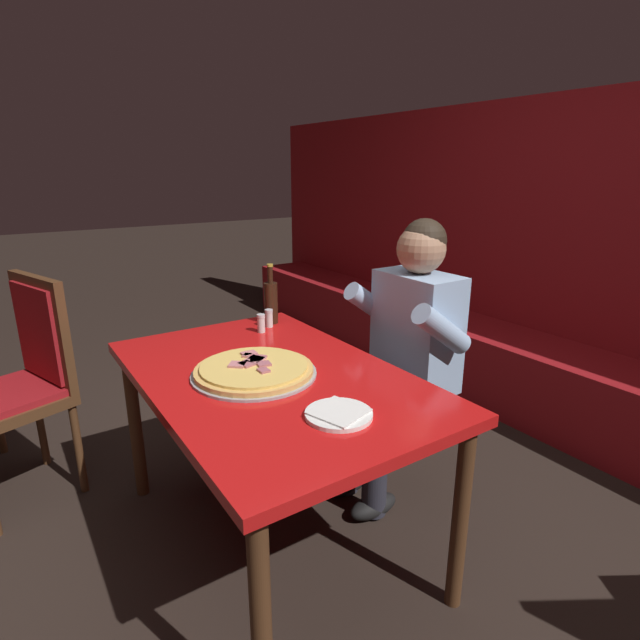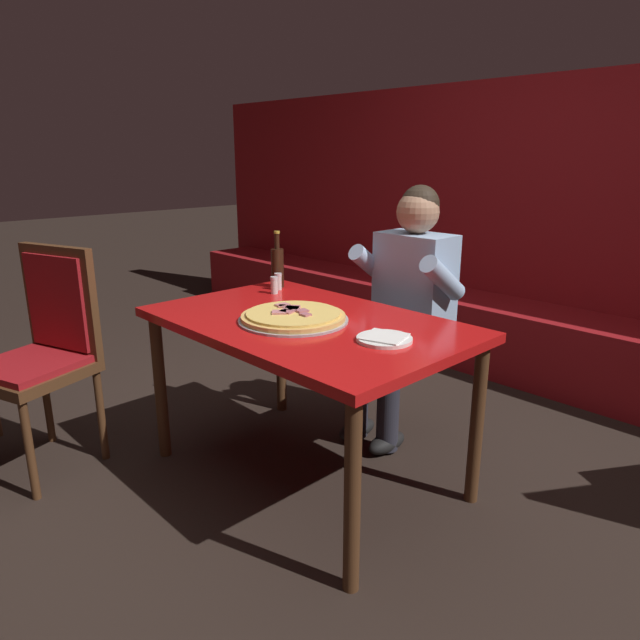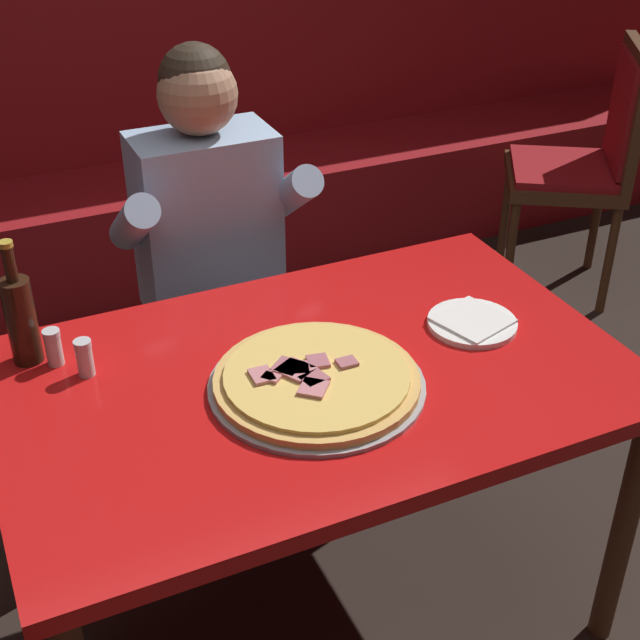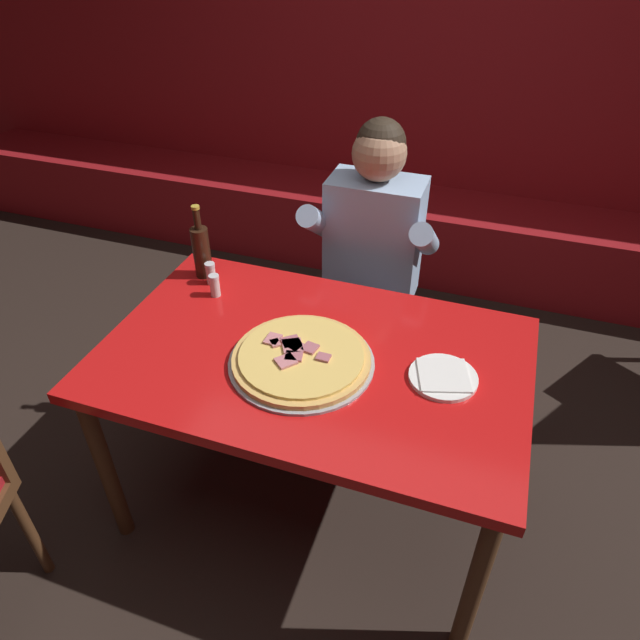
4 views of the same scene
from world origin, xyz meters
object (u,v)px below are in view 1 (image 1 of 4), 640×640
Objects in this scene: main_dining_table at (271,392)px; shaker_red_pepper_flakes at (261,324)px; plate_white_paper at (339,414)px; diner_seated_blue_shirt at (401,350)px; shaker_oregano at (269,319)px; pizza at (254,370)px; beer_bottle at (271,301)px; dining_chair_side_aisle at (22,374)px.

shaker_red_pepper_flakes is at bearing 156.59° from main_dining_table.
diner_seated_blue_shirt is at bearing 122.72° from plate_white_paper.
shaker_oregano reaches higher than main_dining_table.
shaker_red_pepper_flakes is (-0.43, 0.25, 0.02)m from pizza.
pizza is 0.58m from shaker_oregano.
plate_white_paper is 2.44× the size of shaker_red_pepper_flakes.
diner_seated_blue_shirt reaches higher than plate_white_paper.
main_dining_table is at bearing -23.41° from shaker_red_pepper_flakes.
pizza is 0.71m from diner_seated_blue_shirt.
diner_seated_blue_shirt is (0.01, 0.65, 0.04)m from main_dining_table.
shaker_red_pepper_flakes is (0.10, -0.11, -0.07)m from beer_bottle.
pizza is 0.44m from plate_white_paper.
shaker_oregano reaches higher than plate_white_paper.
shaker_red_pepper_flakes is 0.07× the size of diner_seated_blue_shirt.
shaker_red_pepper_flakes is (-0.86, 0.18, 0.03)m from plate_white_paper.
shaker_oregano is 0.09m from shaker_red_pepper_flakes.
shaker_red_pepper_flakes reaches higher than plate_white_paper.
dining_chair_side_aisle is (-0.94, -0.76, -0.08)m from main_dining_table.
dining_chair_side_aisle reaches higher than plate_white_paper.
plate_white_paper is at bearing 2.05° from main_dining_table.
main_dining_table is 0.50m from shaker_red_pepper_flakes.
diner_seated_blue_shirt is (-0.41, 0.64, -0.05)m from plate_white_paper.
shaker_red_pepper_flakes is (-0.45, 0.19, 0.12)m from main_dining_table.
beer_bottle is 0.10m from shaker_oregano.
plate_white_paper is at bearing -57.28° from diner_seated_blue_shirt.
shaker_oregano is (-0.50, 0.26, 0.12)m from main_dining_table.
main_dining_table is 0.65m from diner_seated_blue_shirt.
pizza is at bearing -92.04° from diner_seated_blue_shirt.
diner_seated_blue_shirt reaches higher than beer_bottle.
beer_bottle is 0.23× the size of diner_seated_blue_shirt.
beer_bottle is at bearing 70.20° from dining_chair_side_aisle.
main_dining_table is 2.97× the size of pizza.
shaker_red_pepper_flakes reaches higher than pizza.
beer_bottle is 3.40× the size of shaker_oregano.
dining_chair_side_aisle is (-0.49, -0.96, -0.20)m from shaker_red_pepper_flakes.
dining_chair_side_aisle is (-0.44, -1.03, -0.20)m from shaker_oregano.
diner_seated_blue_shirt reaches higher than dining_chair_side_aisle.
pizza is at bearing -170.62° from plate_white_paper.
shaker_oregano is (-0.92, 0.25, 0.03)m from plate_white_paper.
beer_bottle is at bearing 133.68° from shaker_red_pepper_flakes.
dining_chair_side_aisle is at bearing -140.82° from main_dining_table.
shaker_red_pepper_flakes is 1.09m from dining_chair_side_aisle.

